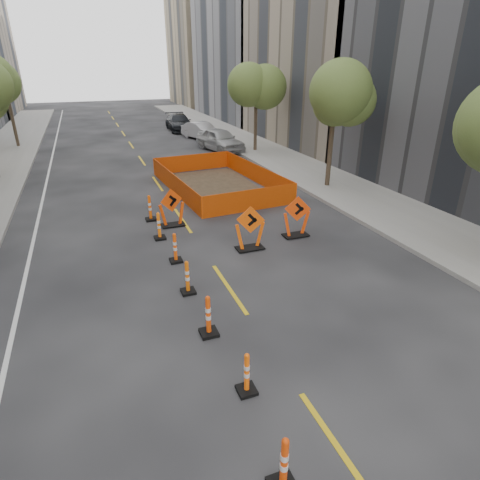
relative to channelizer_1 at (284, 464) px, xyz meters
name	(u,v)px	position (x,y,z in m)	size (l,w,h in m)	color
ground_plane	(290,378)	(1.24, 2.14, -0.55)	(140.00, 140.00, 0.00)	black
sidewalk_right	(336,185)	(10.24, 14.14, -0.48)	(4.00, 90.00, 0.15)	gray
bld_right_c	(348,50)	(18.24, 25.94, 6.45)	(12.00, 16.00, 14.00)	gray
bld_right_d	(264,24)	(18.24, 42.34, 9.45)	(12.00, 18.00, 20.00)	gray
bld_right_e	(215,48)	(18.24, 60.74, 7.45)	(12.00, 14.00, 16.00)	tan
tree_l_d	(5,86)	(-7.16, 32.14, 3.97)	(2.80, 2.80, 5.95)	#382B1E
tree_r_b	(335,99)	(9.64, 14.14, 3.97)	(2.80, 2.80, 5.95)	#382B1E
tree_r_c	(256,87)	(9.64, 24.14, 3.97)	(2.80, 2.80, 5.95)	#382B1E
channelizer_1	(284,464)	(0.00, 0.00, 0.00)	(0.44, 0.44, 1.10)	#D73C09
channelizer_2	(247,373)	(0.22, 2.10, -0.06)	(0.39, 0.39, 0.98)	#FF5D0A
channelizer_3	(208,316)	(0.04, 4.21, 0.00)	(0.44, 0.44, 1.11)	#E24309
channelizer_4	(187,277)	(0.03, 6.31, -0.03)	(0.41, 0.41, 1.04)	#DA5909
channelizer_5	(175,248)	(0.14, 8.42, -0.03)	(0.41, 0.41, 1.05)	#E64909
channelizer_6	(159,226)	(-0.02, 10.52, -0.01)	(0.42, 0.42, 1.08)	#FF660A
channelizer_7	(150,208)	(-0.02, 12.62, 0.01)	(0.44, 0.44, 1.12)	#DD4F09
chevron_sign_left	(172,208)	(0.72, 11.64, 0.25)	(1.07, 0.64, 1.60)	#DC3F09
chevron_sign_center	(250,228)	(2.85, 8.43, 0.27)	(1.10, 0.66, 1.65)	#ED5209
chevron_sign_right	(297,217)	(4.96, 8.89, 0.26)	(1.09, 0.65, 1.63)	#E23D09
safety_fence	(217,179)	(4.11, 16.21, -0.05)	(4.75, 8.08, 1.01)	#FF4D0D
parked_car_near	(220,140)	(7.31, 25.43, 0.27)	(1.94, 4.81, 1.64)	#AFB0B1
parked_car_mid	(202,131)	(7.33, 30.60, 0.16)	(1.51, 4.33, 1.43)	#B4B3B9
parked_car_far	(179,123)	(6.59, 35.99, 0.21)	(2.13, 5.25, 1.52)	black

